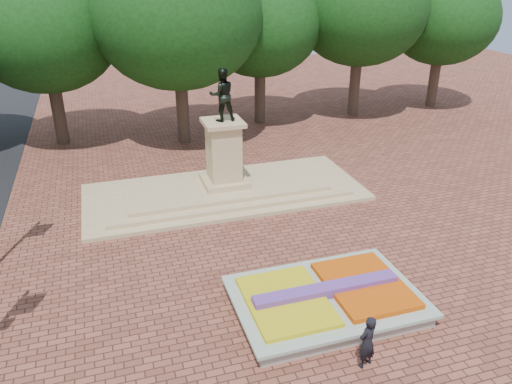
{
  "coord_description": "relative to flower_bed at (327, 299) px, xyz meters",
  "views": [
    {
      "loc": [
        -5.5,
        -14.52,
        10.92
      ],
      "look_at": [
        0.16,
        3.26,
        2.2
      ],
      "focal_mm": 35.0,
      "sensor_mm": 36.0,
      "label": 1
    }
  ],
  "objects": [
    {
      "name": "ground",
      "position": [
        -1.03,
        2.0,
        -0.38
      ],
      "size": [
        90.0,
        90.0,
        0.0
      ],
      "primitive_type": "plane",
      "color": "brown",
      "rests_on": "ground"
    },
    {
      "name": "flower_bed",
      "position": [
        0.0,
        0.0,
        0.0
      ],
      "size": [
        6.3,
        4.3,
        0.91
      ],
      "color": "gray",
      "rests_on": "ground"
    },
    {
      "name": "tree_row_back",
      "position": [
        1.31,
        20.0,
        6.29
      ],
      "size": [
        44.8,
        8.8,
        10.43
      ],
      "color": "#37261E",
      "rests_on": "ground"
    },
    {
      "name": "pedestrian",
      "position": [
        -0.05,
        -2.79,
        0.5
      ],
      "size": [
        0.74,
        0.61,
        1.75
      ],
      "primitive_type": "imported",
      "rotation": [
        0.0,
        0.0,
        3.49
      ],
      "color": "black",
      "rests_on": "ground"
    },
    {
      "name": "monument",
      "position": [
        -1.03,
        10.0,
        0.5
      ],
      "size": [
        14.0,
        6.0,
        6.4
      ],
      "color": "tan",
      "rests_on": "ground"
    }
  ]
}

